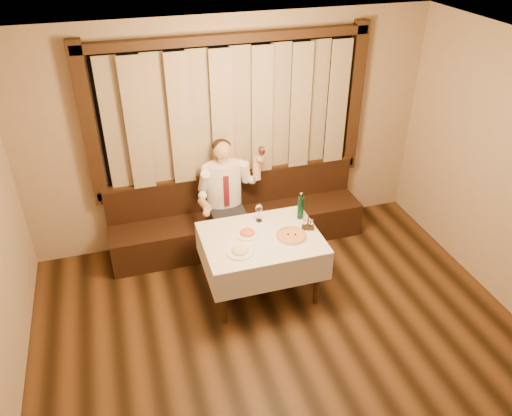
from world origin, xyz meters
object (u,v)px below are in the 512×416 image
object	(u,v)px
pasta_cream	(240,249)
green_bottle	(301,207)
banquette	(237,221)
pasta_red	(247,231)
cruet_caddy	(308,225)
pizza	(291,235)
dining_table	(261,245)
seated_man	(226,190)

from	to	relation	value
pasta_cream	green_bottle	distance (m)	0.93
banquette	pasta_red	xyz separation A→B (m)	(-0.13, -0.93, 0.48)
green_bottle	cruet_caddy	world-z (taller)	green_bottle
banquette	pasta_cream	distance (m)	1.35
pizza	cruet_caddy	distance (m)	0.24
pizza	pasta_red	xyz separation A→B (m)	(-0.44, 0.18, 0.02)
green_bottle	cruet_caddy	size ratio (longest dim) A/B	2.27
banquette	green_bottle	size ratio (longest dim) A/B	9.76
banquette	pasta_cream	size ratio (longest dim) A/B	11.04
banquette	cruet_caddy	distance (m)	1.26
dining_table	seated_man	distance (m)	0.97
pasta_cream	green_bottle	world-z (taller)	green_bottle
pasta_cream	seated_man	distance (m)	1.14
pasta_red	cruet_caddy	size ratio (longest dim) A/B	1.90
pizza	seated_man	distance (m)	1.13
cruet_caddy	dining_table	bearing A→B (deg)	-161.17
dining_table	green_bottle	size ratio (longest dim) A/B	3.87
pizza	cruet_caddy	xyz separation A→B (m)	(0.22, 0.09, 0.03)
banquette	pizza	size ratio (longest dim) A/B	9.20
pasta_red	banquette	bearing A→B (deg)	82.04
cruet_caddy	seated_man	size ratio (longest dim) A/B	0.10
pizza	pasta_cream	distance (m)	0.61
dining_table	pizza	xyz separation A→B (m)	(0.31, -0.09, 0.12)
pasta_cream	seated_man	bearing A→B (deg)	83.26
pasta_red	cruet_caddy	distance (m)	0.67
banquette	seated_man	distance (m)	0.56
dining_table	cruet_caddy	size ratio (longest dim) A/B	8.78
seated_man	pasta_red	bearing A→B (deg)	-88.05
green_bottle	seated_man	xyz separation A→B (m)	(-0.69, 0.71, -0.05)
dining_table	pasta_red	xyz separation A→B (m)	(-0.13, 0.09, 0.14)
pasta_red	pasta_cream	bearing A→B (deg)	-119.33
banquette	cruet_caddy	world-z (taller)	banquette
green_bottle	cruet_caddy	bearing A→B (deg)	-90.00
green_bottle	pasta_cream	bearing A→B (deg)	-152.61
green_bottle	pizza	bearing A→B (deg)	-124.82
pasta_red	green_bottle	world-z (taller)	green_bottle
pizza	green_bottle	size ratio (longest dim) A/B	1.06
pasta_cream	cruet_caddy	world-z (taller)	cruet_caddy
pizza	pasta_cream	world-z (taller)	pasta_cream
pasta_cream	green_bottle	bearing A→B (deg)	27.39
pasta_cream	seated_man	xyz separation A→B (m)	(0.13, 1.13, 0.05)
pizza	pasta_cream	xyz separation A→B (m)	(-0.60, -0.11, 0.02)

